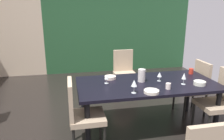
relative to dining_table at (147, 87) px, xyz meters
The scene contains 17 objects.
ground_plane 1.02m from the dining_table, behind, with size 6.25×6.34×0.02m, color black.
garden_window_panel 3.34m from the dining_table, 84.37° to the left, with size 4.11×0.10×2.89m, color #25532F.
dining_table is the anchor object (origin of this frame).
chair_head_far 1.43m from the dining_table, 88.94° to the left, with size 0.44×0.45×0.93m.
chair_right_near 1.05m from the dining_table, 17.92° to the right, with size 0.44×0.44×0.95m.
chair_right_far 1.05m from the dining_table, 17.98° to the left, with size 0.44×0.44×0.92m.
chair_left_near 1.05m from the dining_table, 162.06° to the right, with size 0.45×0.44×0.94m.
wine_glass_center 0.51m from the dining_table, 131.82° to the right, with size 0.08×0.08×0.18m.
wine_glass_corner 0.27m from the dining_table, 10.74° to the left, with size 0.07×0.07×0.14m.
wine_glass_right 0.55m from the dining_table, 18.99° to the right, with size 0.06×0.06×0.17m.
wine_glass_rear 0.62m from the dining_table, behind, with size 0.06×0.06×0.13m.
serving_bowl_near_window 0.58m from the dining_table, 150.64° to the left, with size 0.18×0.18×0.05m, color beige.
serving_bowl_east 0.74m from the dining_table, 18.89° to the right, with size 0.17×0.17×0.05m, color silver.
serving_bowl_near_shelf 0.41m from the dining_table, 102.56° to the right, with size 0.20×0.20×0.04m, color silver.
cup_south 0.91m from the dining_table, 17.52° to the left, with size 0.07×0.07×0.09m, color red.
cup_front 0.37m from the dining_table, 57.88° to the right, with size 0.07×0.07×0.08m, color white.
pitcher_west 0.19m from the dining_table, 133.74° to the left, with size 0.12×0.11×0.19m.
Camera 1 is at (-0.35, -2.97, 1.80)m, focal length 35.00 mm.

